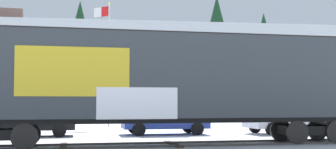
% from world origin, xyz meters
% --- Properties ---
extents(ground_plane, '(260.00, 260.00, 0.00)m').
position_xyz_m(ground_plane, '(0.00, 0.00, 0.00)').
color(ground_plane, silver).
extents(track, '(59.94, 6.11, 0.08)m').
position_xyz_m(track, '(0.50, -0.06, 0.04)').
color(track, '#4C4742').
rests_on(track, ground_plane).
extents(freight_car, '(17.41, 4.11, 4.36)m').
position_xyz_m(freight_car, '(1.22, -0.00, 2.52)').
color(freight_car, '#33383D').
rests_on(freight_car, ground_plane).
extents(flagpole, '(1.13, 0.91, 8.42)m').
position_xyz_m(flagpole, '(-1.03, 13.63, 5.19)').
color(flagpole, silver).
rests_on(flagpole, ground_plane).
extents(hillside, '(149.69, 43.31, 16.82)m').
position_xyz_m(hillside, '(-0.02, 60.90, 6.00)').
color(hillside, silver).
rests_on(hillside, ground_plane).
extents(parked_car_black, '(4.62, 2.17, 1.59)m').
position_xyz_m(parked_car_black, '(-4.87, 5.18, 0.82)').
color(parked_car_black, black).
rests_on(parked_car_black, ground_plane).
extents(parked_car_blue, '(4.39, 2.20, 1.72)m').
position_xyz_m(parked_car_blue, '(1.91, 5.67, 0.88)').
color(parked_car_blue, navy).
rests_on(parked_car_blue, ground_plane).
extents(parked_car_white, '(4.99, 2.58, 1.70)m').
position_xyz_m(parked_car_white, '(8.49, 5.53, 0.85)').
color(parked_car_white, silver).
rests_on(parked_car_white, ground_plane).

